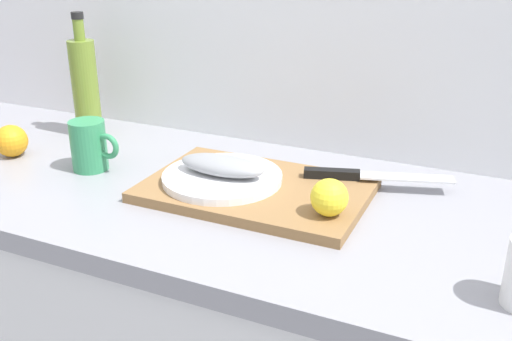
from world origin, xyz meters
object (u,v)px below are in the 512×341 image
(chef_knife, at_px, (359,175))
(coffee_mug_1, at_px, (90,145))
(fish_fillet, at_px, (222,165))
(olive_oil_bottle, at_px, (85,86))
(white_plate, at_px, (222,177))
(lemon_0, at_px, (329,197))
(cutting_board, at_px, (256,190))

(chef_knife, height_order, coffee_mug_1, coffee_mug_1)
(fish_fillet, bearing_deg, olive_oil_bottle, 160.00)
(coffee_mug_1, bearing_deg, white_plate, 3.54)
(chef_knife, bearing_deg, lemon_0, -109.04)
(white_plate, distance_m, olive_oil_bottle, 0.50)
(lemon_0, distance_m, olive_oil_bottle, 0.74)
(chef_knife, bearing_deg, coffee_mug_1, 177.05)
(olive_oil_bottle, bearing_deg, lemon_0, -17.70)
(white_plate, xyz_separation_m, chef_knife, (0.24, 0.12, 0.00))
(cutting_board, xyz_separation_m, lemon_0, (0.17, -0.06, 0.04))
(white_plate, relative_size, fish_fillet, 1.33)
(olive_oil_bottle, xyz_separation_m, coffee_mug_1, (0.16, -0.19, -0.07))
(chef_knife, height_order, olive_oil_bottle, olive_oil_bottle)
(cutting_board, bearing_deg, fish_fillet, -171.57)
(white_plate, bearing_deg, lemon_0, -13.00)
(lemon_0, relative_size, coffee_mug_1, 0.57)
(cutting_board, height_order, white_plate, white_plate)
(fish_fillet, height_order, coffee_mug_1, coffee_mug_1)
(fish_fillet, xyz_separation_m, chef_knife, (0.24, 0.12, -0.02))
(cutting_board, xyz_separation_m, white_plate, (-0.07, -0.01, 0.02))
(white_plate, distance_m, lemon_0, 0.24)
(white_plate, xyz_separation_m, fish_fillet, (0.00, 0.00, 0.03))
(cutting_board, bearing_deg, olive_oil_bottle, 163.38)
(olive_oil_bottle, relative_size, coffee_mug_1, 2.60)
(olive_oil_bottle, bearing_deg, cutting_board, -16.62)
(fish_fillet, bearing_deg, coffee_mug_1, -176.46)
(white_plate, bearing_deg, olive_oil_bottle, 160.00)
(white_plate, distance_m, coffee_mug_1, 0.31)
(cutting_board, distance_m, white_plate, 0.07)
(fish_fillet, height_order, lemon_0, lemon_0)
(fish_fillet, bearing_deg, white_plate, 0.00)
(white_plate, relative_size, chef_knife, 0.82)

